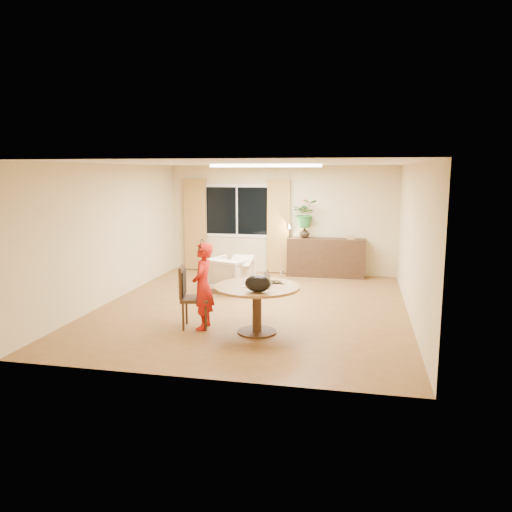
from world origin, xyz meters
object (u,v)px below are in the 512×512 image
(armchair, at_px, (231,274))
(dining_chair, at_px, (196,297))
(child, at_px, (203,286))
(sideboard, at_px, (326,257))
(dining_table, at_px, (257,296))

(armchair, bearing_deg, dining_chair, 110.71)
(child, bearing_deg, armchair, -176.79)
(dining_chair, height_order, armchair, dining_chair)
(sideboard, bearing_deg, armchair, -134.17)
(dining_table, distance_m, sideboard, 4.49)
(dining_table, height_order, dining_chair, dining_chair)
(dining_table, bearing_deg, child, 176.99)
(armchair, bearing_deg, dining_table, 131.98)
(dining_table, distance_m, child, 0.88)
(child, bearing_deg, dining_chair, -101.06)
(dining_chair, height_order, sideboard, dining_chair)
(dining_chair, bearing_deg, child, -20.73)
(dining_chair, relative_size, sideboard, 0.55)
(dining_table, bearing_deg, armchair, 113.10)
(dining_table, relative_size, armchair, 1.67)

